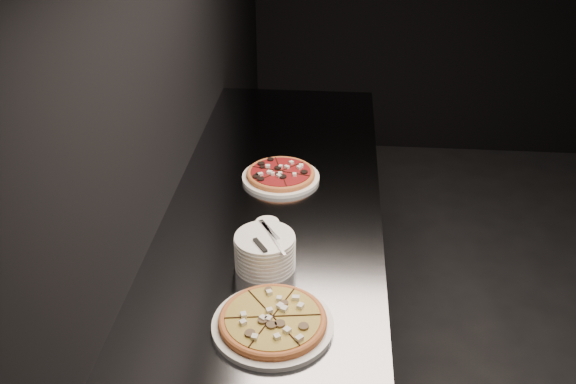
# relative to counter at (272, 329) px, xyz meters

# --- Properties ---
(wall_left) EXTENTS (0.02, 5.00, 2.80)m
(wall_left) POSITION_rel_counter_xyz_m (-0.37, 0.00, 0.94)
(wall_left) COLOR black
(wall_left) RESTS_ON floor
(counter) EXTENTS (0.74, 2.44, 0.92)m
(counter) POSITION_rel_counter_xyz_m (0.00, 0.00, 0.00)
(counter) COLOR slate
(counter) RESTS_ON floor
(pizza_mushroom) EXTENTS (0.33, 0.33, 0.04)m
(pizza_mushroom) POSITION_rel_counter_xyz_m (0.06, -0.49, 0.48)
(pizza_mushroom) COLOR white
(pizza_mushroom) RESTS_ON counter
(pizza_tomato) EXTENTS (0.31, 0.31, 0.03)m
(pizza_tomato) POSITION_rel_counter_xyz_m (0.00, 0.32, 0.48)
(pizza_tomato) COLOR white
(pizza_tomato) RESTS_ON counter
(plate_stack) EXTENTS (0.18, 0.18, 0.11)m
(plate_stack) POSITION_rel_counter_xyz_m (0.01, -0.22, 0.51)
(plate_stack) COLOR white
(plate_stack) RESTS_ON counter
(cutlery) EXTENTS (0.09, 0.19, 0.01)m
(cutlery) POSITION_rel_counter_xyz_m (0.01, -0.24, 0.57)
(cutlery) COLOR #B5B8BC
(cutlery) RESTS_ON plate_stack
(ramekin) EXTENTS (0.08, 0.08, 0.07)m
(ramekin) POSITION_rel_counter_xyz_m (-0.00, -0.08, 0.49)
(ramekin) COLOR white
(ramekin) RESTS_ON counter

